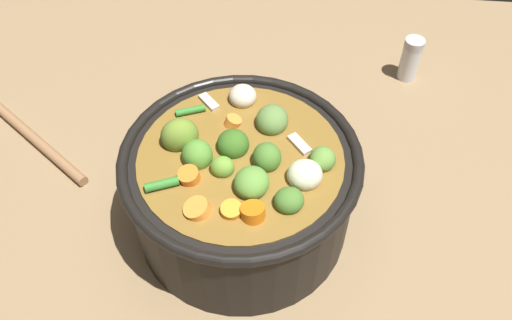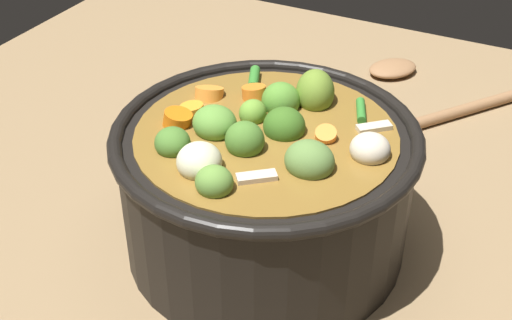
# 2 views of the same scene
# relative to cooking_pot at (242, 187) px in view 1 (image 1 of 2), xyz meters

# --- Properties ---
(ground_plane) EXTENTS (1.10, 1.10, 0.00)m
(ground_plane) POSITION_rel_cooking_pot_xyz_m (-0.00, -0.00, -0.07)
(ground_plane) COLOR #8C704C
(cooking_pot) EXTENTS (0.28, 0.28, 0.16)m
(cooking_pot) POSITION_rel_cooking_pot_xyz_m (0.00, 0.00, 0.00)
(cooking_pot) COLOR black
(cooking_pot) RESTS_ON ground_plane
(salt_shaker) EXTENTS (0.03, 0.03, 0.07)m
(salt_shaker) POSITION_rel_cooking_pot_xyz_m (0.23, 0.31, -0.03)
(salt_shaker) COLOR silver
(salt_shaker) RESTS_ON ground_plane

